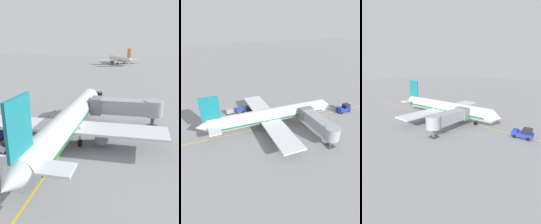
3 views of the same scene
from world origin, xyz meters
The scene contains 12 objects.
ground_plane centered at (0.00, 0.00, 0.00)m, with size 400.00×400.00×0.00m, color gray.
gate_lead_in_line centered at (0.00, 0.00, 0.00)m, with size 0.24×80.00×0.01m, color gold.
parked_airliner centered at (-0.09, -0.97, 3.19)m, with size 30.06×37.24×10.63m.
jet_bridge centered at (8.32, 8.08, 3.45)m, with size 13.09×3.50×4.98m.
pushback_tractor centered at (0.83, 23.39, 1.10)m, with size 2.53×4.56×2.40m.
baggage_tug_lead centered at (-10.88, -1.69, 0.71)m, with size 2.37×2.75×1.62m.
baggage_tug_trailing centered at (-7.50, -6.13, 0.71)m, with size 2.09×2.77×1.62m.
ground_crew_wing_walker centered at (-8.17, 0.25, 0.95)m, with size 0.61×0.54×1.69m.
safety_cone_nose_left centered at (-7.48, 9.41, 0.29)m, with size 0.36×0.36×0.59m.
safety_cone_nose_right centered at (-7.60, 13.74, 0.29)m, with size 0.36×0.36×0.59m.
safety_cone_wing_tip centered at (-2.59, 10.83, 0.29)m, with size 0.36×0.36×0.59m.
distant_taxiing_airliner centered at (-1.32, 122.72, 3.03)m, with size 27.70×33.04×10.10m.
Camera 1 is at (9.87, -33.77, 15.42)m, focal length 37.48 mm.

